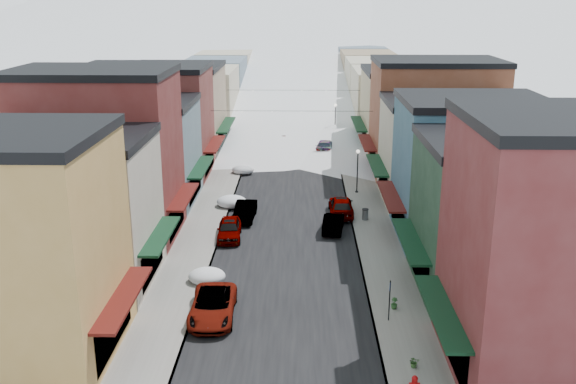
{
  "coord_description": "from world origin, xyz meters",
  "views": [
    {
      "loc": [
        1.02,
        -24.14,
        17.25
      ],
      "look_at": [
        0.0,
        23.06,
        2.83
      ],
      "focal_mm": 40.0,
      "sensor_mm": 36.0,
      "label": 1
    }
  ],
  "objects_px": {
    "car_white_suv": "(213,306)",
    "car_silver_sedan": "(229,229)",
    "car_dark_hatch": "(245,211)",
    "trash_can": "(365,214)",
    "car_green_sedan": "(333,222)",
    "streetlamp_near": "(358,166)"
  },
  "relations": [
    {
      "from": "car_silver_sedan",
      "to": "trash_can",
      "type": "relative_size",
      "value": 4.82
    },
    {
      "from": "car_silver_sedan",
      "to": "streetlamp_near",
      "type": "bearing_deg",
      "value": 44.28
    },
    {
      "from": "trash_can",
      "to": "streetlamp_near",
      "type": "height_order",
      "value": "streetlamp_near"
    },
    {
      "from": "trash_can",
      "to": "streetlamp_near",
      "type": "xyz_separation_m",
      "value": [
        -0.06,
        7.49,
        2.06
      ]
    },
    {
      "from": "car_white_suv",
      "to": "car_green_sedan",
      "type": "bearing_deg",
      "value": 60.72
    },
    {
      "from": "car_white_suv",
      "to": "car_silver_sedan",
      "type": "relative_size",
      "value": 1.23
    },
    {
      "from": "car_dark_hatch",
      "to": "streetlamp_near",
      "type": "relative_size",
      "value": 1.09
    },
    {
      "from": "trash_can",
      "to": "car_white_suv",
      "type": "bearing_deg",
      "value": -121.52
    },
    {
      "from": "car_dark_hatch",
      "to": "trash_can",
      "type": "relative_size",
      "value": 4.89
    },
    {
      "from": "car_silver_sedan",
      "to": "car_dark_hatch",
      "type": "height_order",
      "value": "car_silver_sedan"
    },
    {
      "from": "car_white_suv",
      "to": "car_dark_hatch",
      "type": "bearing_deg",
      "value": 87.08
    },
    {
      "from": "car_white_suv",
      "to": "trash_can",
      "type": "bearing_deg",
      "value": 56.86
    },
    {
      "from": "car_white_suv",
      "to": "car_silver_sedan",
      "type": "height_order",
      "value": "car_white_suv"
    },
    {
      "from": "car_silver_sedan",
      "to": "trash_can",
      "type": "height_order",
      "value": "car_silver_sedan"
    },
    {
      "from": "car_white_suv",
      "to": "car_dark_hatch",
      "type": "xyz_separation_m",
      "value": [
        0.38,
        16.56,
        -0.02
      ]
    },
    {
      "from": "trash_can",
      "to": "streetlamp_near",
      "type": "relative_size",
      "value": 0.22
    },
    {
      "from": "car_white_suv",
      "to": "trash_can",
      "type": "relative_size",
      "value": 5.93
    },
    {
      "from": "car_dark_hatch",
      "to": "trash_can",
      "type": "height_order",
      "value": "car_dark_hatch"
    },
    {
      "from": "car_white_suv",
      "to": "car_green_sedan",
      "type": "height_order",
      "value": "car_white_suv"
    },
    {
      "from": "car_white_suv",
      "to": "car_dark_hatch",
      "type": "relative_size",
      "value": 1.21
    },
    {
      "from": "car_dark_hatch",
      "to": "streetlamp_near",
      "type": "distance_m",
      "value": 12.19
    },
    {
      "from": "car_green_sedan",
      "to": "streetlamp_near",
      "type": "bearing_deg",
      "value": -97.93
    }
  ]
}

